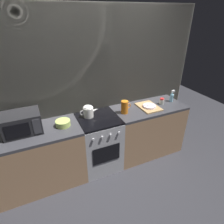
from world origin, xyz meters
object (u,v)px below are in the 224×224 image
(stove_unit, at_px, (99,143))
(microwave, at_px, (22,123))
(mixing_bowl, at_px, (63,123))
(spray_bottle, at_px, (172,97))
(spice_jar, at_px, (162,101))
(kettle, at_px, (88,112))
(pitcher, at_px, (125,107))
(dish_pile, at_px, (149,107))

(stove_unit, height_order, microwave, microwave)
(mixing_bowl, bearing_deg, spray_bottle, 0.62)
(spice_jar, xyz_separation_m, spray_bottle, (0.22, 0.02, 0.03))
(stove_unit, height_order, spray_bottle, spray_bottle)
(microwave, bearing_deg, kettle, 2.34)
(pitcher, distance_m, spice_jar, 0.72)
(pitcher, bearing_deg, spray_bottle, 2.46)
(microwave, distance_m, dish_pile, 1.89)
(spray_bottle, bearing_deg, dish_pile, -174.98)
(dish_pile, relative_size, spice_jar, 3.81)
(mixing_bowl, xyz_separation_m, dish_pile, (1.39, -0.02, -0.02))
(kettle, bearing_deg, microwave, -177.66)
(mixing_bowl, xyz_separation_m, spray_bottle, (1.88, 0.02, 0.04))
(pitcher, height_order, dish_pile, pitcher)
(stove_unit, relative_size, spice_jar, 8.57)
(pitcher, bearing_deg, microwave, 176.70)
(microwave, distance_m, mixing_bowl, 0.51)
(microwave, relative_size, dish_pile, 1.15)
(stove_unit, distance_m, mixing_bowl, 0.71)
(spray_bottle, bearing_deg, spice_jar, -174.93)
(microwave, bearing_deg, mixing_bowl, -7.20)
(microwave, xyz_separation_m, kettle, (0.89, 0.04, -0.05))
(pitcher, distance_m, spray_bottle, 0.94)
(microwave, bearing_deg, spray_bottle, -1.02)
(stove_unit, xyz_separation_m, microwave, (-1.01, 0.06, 0.59))
(mixing_bowl, bearing_deg, dish_pile, -0.96)
(kettle, bearing_deg, pitcher, -12.38)
(stove_unit, relative_size, kettle, 3.16)
(microwave, relative_size, kettle, 1.62)
(kettle, bearing_deg, spice_jar, -4.46)
(spice_jar, height_order, spray_bottle, spray_bottle)
(spray_bottle, bearing_deg, mixing_bowl, -179.38)
(spice_jar, bearing_deg, mixing_bowl, -179.98)
(mixing_bowl, relative_size, dish_pile, 0.50)
(mixing_bowl, bearing_deg, microwave, 172.80)
(kettle, bearing_deg, mixing_bowl, -166.00)
(spray_bottle, bearing_deg, microwave, 178.98)
(kettle, relative_size, spray_bottle, 1.40)
(kettle, bearing_deg, dish_pile, -7.05)
(kettle, distance_m, mixing_bowl, 0.41)
(kettle, relative_size, mixing_bowl, 1.42)
(microwave, height_order, mixing_bowl, microwave)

